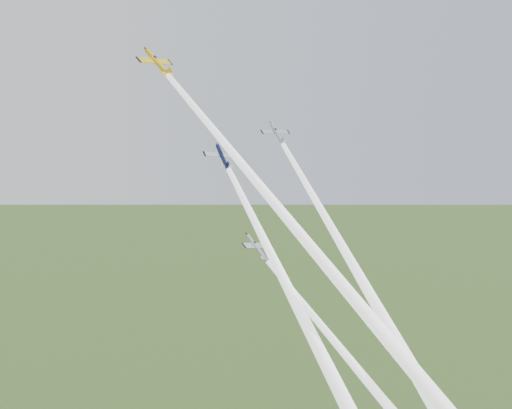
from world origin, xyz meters
The scene contains 7 objects.
plane_yellow centered at (-15.08, 1.58, 116.40)m, with size 8.14×8.08×1.28m, color yellow, non-canonical shape.
smoke_trail_yellow centered at (-4.76, -25.49, 88.37)m, with size 2.42×2.42×74.23m, color white, non-canonical shape.
plane_navy centered at (-4.86, -2.57, 100.52)m, with size 6.85×6.80×1.07m, color #0D133A, non-canonical shape.
smoke_trail_navy centered at (-6.11, -24.78, 78.99)m, with size 2.42×2.42×55.52m, color white, non-canonical shape.
plane_silver_right centered at (12.58, 4.49, 104.70)m, with size 6.68×6.63×1.05m, color #AAB0B8, non-canonical shape.
smoke_trail_silver_right centered at (11.22, -19.37, 81.58)m, with size 2.42×2.42×60.12m, color white, non-canonical shape.
plane_silver_low centered at (-2.29, -9.24, 85.08)m, with size 6.86×6.81×1.07m, color #A5ABB3, non-canonical shape.
Camera 1 is at (-65.68, -97.44, 103.71)m, focal length 45.00 mm.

